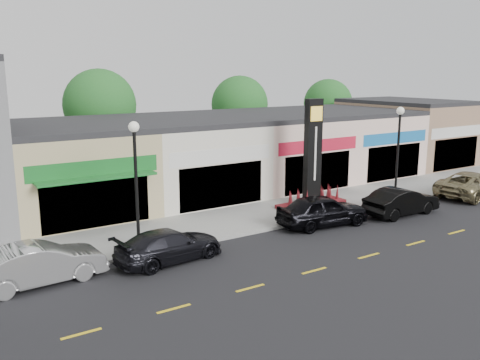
{
  "coord_description": "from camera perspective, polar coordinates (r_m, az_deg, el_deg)",
  "views": [
    {
      "loc": [
        -15.46,
        -17.05,
        7.56
      ],
      "look_at": [
        -1.93,
        4.0,
        2.23
      ],
      "focal_mm": 38.0,
      "sensor_mm": 36.0,
      "label": 1
    }
  ],
  "objects": [
    {
      "name": "car_white_van",
      "position": [
        19.98,
        -21.51,
        -8.75
      ],
      "size": [
        1.92,
        4.71,
        1.52
      ],
      "primitive_type": "imported",
      "rotation": [
        0.0,
        0.0,
        1.64
      ],
      "color": "beige",
      "rests_on": "ground"
    },
    {
      "name": "tree_rear_east",
      "position": [
        49.64,
        9.83,
        8.46
      ],
      "size": [
        4.6,
        4.6,
        6.94
      ],
      "color": "#382619",
      "rests_on": "ground"
    },
    {
      "name": "shop_beige",
      "position": [
        29.8,
        -18.72,
        1.4
      ],
      "size": [
        7.0,
        10.85,
        4.8
      ],
      "color": "tan",
      "rests_on": "ground"
    },
    {
      "name": "tree_rear_west",
      "position": [
        38.37,
        -15.45,
        8.09
      ],
      "size": [
        5.2,
        5.2,
        7.83
      ],
      "color": "#382619",
      "rests_on": "ground"
    },
    {
      "name": "sidewalk",
      "position": [
        27.44,
        3.01,
        -3.83
      ],
      "size": [
        52.0,
        4.3,
        0.15
      ],
      "primitive_type": "cube",
      "color": "gray",
      "rests_on": "ground"
    },
    {
      "name": "car_black_sedan",
      "position": [
        25.71,
        9.26,
        -3.38
      ],
      "size": [
        2.47,
        4.91,
        1.61
      ],
      "primitive_type": "imported",
      "rotation": [
        0.0,
        0.0,
        1.45
      ],
      "color": "black",
      "rests_on": "ground"
    },
    {
      "name": "ground",
      "position": [
        24.22,
        9.05,
        -6.32
      ],
      "size": [
        120.0,
        120.0,
        0.0
      ],
      "primitive_type": "plane",
      "color": "black",
      "rests_on": "ground"
    },
    {
      "name": "curb",
      "position": [
        25.72,
        5.94,
        -4.96
      ],
      "size": [
        52.0,
        0.2,
        0.15
      ],
      "primitive_type": "cube",
      "color": "gray",
      "rests_on": "ground"
    },
    {
      "name": "tree_rear_mid",
      "position": [
        43.51,
        -0.03,
        8.49
      ],
      "size": [
        4.8,
        4.8,
        7.29
      ],
      "color": "#382619",
      "rests_on": "ground"
    },
    {
      "name": "shop_cream",
      "position": [
        32.17,
        -6.57,
        2.7
      ],
      "size": [
        7.0,
        10.01,
        4.8
      ],
      "color": "silver",
      "rests_on": "ground"
    },
    {
      "name": "shop_pink_e",
      "position": [
        40.27,
        11.64,
        4.41
      ],
      "size": [
        7.0,
        10.01,
        4.8
      ],
      "color": "beige",
      "rests_on": "ground"
    },
    {
      "name": "lamp_west_near",
      "position": [
        21.32,
        -11.62,
        0.73
      ],
      "size": [
        0.44,
        0.44,
        5.47
      ],
      "color": "black",
      "rests_on": "sidewalk"
    },
    {
      "name": "shop_tan",
      "position": [
        45.39,
        18.03,
        5.22
      ],
      "size": [
        7.0,
        10.01,
        5.3
      ],
      "color": "#82674C",
      "rests_on": "ground"
    },
    {
      "name": "car_dark_sedan",
      "position": [
        20.98,
        -7.94,
        -7.29
      ],
      "size": [
        2.4,
        4.77,
        1.33
      ],
      "primitive_type": "imported",
      "rotation": [
        0.0,
        0.0,
        1.69
      ],
      "color": "black",
      "rests_on": "ground"
    },
    {
      "name": "car_black_conv",
      "position": [
        28.67,
        17.66,
        -2.31
      ],
      "size": [
        1.6,
        4.52,
        1.49
      ],
      "primitive_type": "imported",
      "rotation": [
        0.0,
        0.0,
        1.58
      ],
      "color": "black",
      "rests_on": "ground"
    },
    {
      "name": "shop_pink_w",
      "position": [
        35.77,
        3.55,
        3.7
      ],
      "size": [
        7.0,
        10.01,
        4.8
      ],
      "color": "beige",
      "rests_on": "ground"
    },
    {
      "name": "lamp_east_near",
      "position": [
        30.81,
        17.35,
        3.86
      ],
      "size": [
        0.44,
        0.44,
        5.47
      ],
      "color": "black",
      "rests_on": "sidewalk"
    },
    {
      "name": "car_gold_suv",
      "position": [
        34.55,
        24.64,
        -0.42
      ],
      "size": [
        3.25,
        5.85,
        1.55
      ],
      "primitive_type": "imported",
      "rotation": [
        0.0,
        0.0,
        1.7
      ],
      "color": "#887D57",
      "rests_on": "ground"
    },
    {
      "name": "pylon_sign",
      "position": [
        28.64,
        8.12,
        1.26
      ],
      "size": [
        4.2,
        1.3,
        6.0
      ],
      "color": "#5D180F",
      "rests_on": "sidewalk"
    }
  ]
}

